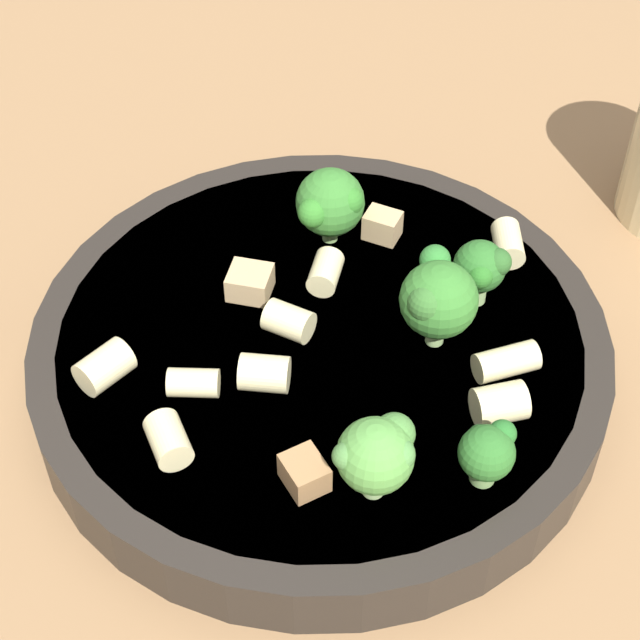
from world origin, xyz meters
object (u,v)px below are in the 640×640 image
rigatoni_5 (264,373)px  rigatoni_7 (506,362)px  broccoli_floret_1 (437,294)px  rigatoni_0 (193,383)px  broccoli_floret_0 (482,268)px  chicken_chunk_1 (250,282)px  rigatoni_2 (168,440)px  rigatoni_4 (104,367)px  broccoli_floret_2 (488,451)px  rigatoni_3 (508,243)px  chicken_chunk_0 (382,225)px  rigatoni_8 (500,404)px  broccoli_floret_4 (378,454)px  rigatoni_6 (326,272)px  rigatoni_1 (288,328)px  broccoli_floret_3 (328,203)px  pasta_bowl (320,352)px  chicken_chunk_2 (301,473)px

rigatoni_5 → rigatoni_7: 0.11m
broccoli_floret_1 → rigatoni_0: 0.12m
broccoli_floret_0 → chicken_chunk_1: size_ratio=1.73×
rigatoni_7 → chicken_chunk_1: size_ratio=1.42×
rigatoni_2 → rigatoni_4: bearing=-136.7°
rigatoni_5 → rigatoni_7: size_ratio=0.76×
rigatoni_2 → broccoli_floret_2: bearing=88.7°
rigatoni_3 → rigatoni_5: rigatoni_5 is taller
chicken_chunk_0 → rigatoni_5: bearing=-25.1°
rigatoni_8 → rigatoni_4: bearing=-92.6°
broccoli_floret_0 → rigatoni_2: broccoli_floret_0 is taller
rigatoni_7 → broccoli_floret_4: bearing=-39.3°
rigatoni_3 → rigatoni_6: bearing=-72.8°
rigatoni_3 → rigatoni_8: rigatoni_8 is taller
rigatoni_5 → chicken_chunk_0: rigatoni_5 is taller
rigatoni_1 → rigatoni_2: same height
broccoli_floret_2 → rigatoni_6: bearing=-146.3°
rigatoni_3 → rigatoni_7: same height
broccoli_floret_0 → broccoli_floret_3: bearing=-117.2°
rigatoni_1 → rigatoni_3: size_ratio=0.89×
pasta_bowl → rigatoni_4: (0.04, -0.10, 0.02)m
rigatoni_0 → rigatoni_4: rigatoni_4 is taller
pasta_bowl → chicken_chunk_0: bearing=159.6°
chicken_chunk_1 → rigatoni_2: bearing=-13.0°
broccoli_floret_1 → broccoli_floret_2: bearing=15.1°
rigatoni_3 → rigatoni_2: bearing=-47.7°
broccoli_floret_2 → broccoli_floret_4: bearing=-77.7°
broccoli_floret_3 → rigatoni_1: (0.07, -0.01, -0.02)m
rigatoni_5 → chicken_chunk_2: rigatoni_5 is taller
rigatoni_3 → chicken_chunk_0: bearing=-97.7°
chicken_chunk_1 → rigatoni_8: bearing=59.7°
rigatoni_2 → rigatoni_6: bearing=151.3°
rigatoni_2 → rigatoni_5: bearing=137.4°
rigatoni_0 → chicken_chunk_1: 0.07m
broccoli_floret_3 → chicken_chunk_2: size_ratio=2.23×
rigatoni_5 → broccoli_floret_0: bearing=122.2°
broccoli_floret_3 → rigatoni_3: bearing=87.8°
broccoli_floret_0 → rigatoni_6: broccoli_floret_0 is taller
broccoli_floret_2 → chicken_chunk_0: (-0.15, -0.05, -0.01)m
rigatoni_4 → chicken_chunk_0: 0.16m
rigatoni_3 → chicken_chunk_1: rigatoni_3 is taller
rigatoni_4 → broccoli_floret_2: bearing=76.4°
rigatoni_1 → chicken_chunk_2: rigatoni_1 is taller
rigatoni_2 → chicken_chunk_0: bearing=149.4°
broccoli_floret_1 → rigatoni_2: bearing=-55.9°
rigatoni_4 → rigatoni_6: bearing=126.5°
broccoli_floret_2 → chicken_chunk_0: broccoli_floret_2 is taller
rigatoni_3 → rigatoni_5: bearing=-49.5°
broccoli_floret_1 → rigatoni_6: size_ratio=2.07×
rigatoni_1 → rigatoni_4: 0.09m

